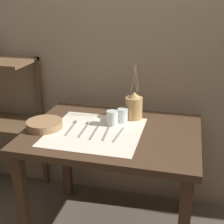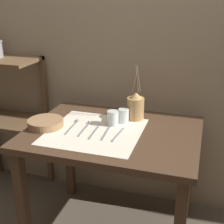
# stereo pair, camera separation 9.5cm
# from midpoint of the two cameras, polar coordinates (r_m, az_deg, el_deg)

# --- Properties ---
(stone_wall_back) EXTENTS (7.00, 0.06, 2.40)m
(stone_wall_back) POSITION_cam_midpoint_polar(r_m,az_deg,el_deg) (2.26, 5.28, 11.66)
(stone_wall_back) COLOR gray
(stone_wall_back) RESTS_ON ground_plane
(wooden_table) EXTENTS (1.05, 0.80, 0.78)m
(wooden_table) POSITION_cam_midpoint_polar(r_m,az_deg,el_deg) (1.96, 1.53, -6.42)
(wooden_table) COLOR #422D1E
(wooden_table) RESTS_ON ground_plane
(wooden_shelf_unit) EXTENTS (0.57, 0.35, 1.11)m
(wooden_shelf_unit) POSITION_cam_midpoint_polar(r_m,az_deg,el_deg) (2.58, -17.70, 2.41)
(wooden_shelf_unit) COLOR brown
(wooden_shelf_unit) RESTS_ON ground_plane
(linen_cloth) EXTENTS (0.55, 0.55, 0.00)m
(linen_cloth) POSITION_cam_midpoint_polar(r_m,az_deg,el_deg) (1.89, -1.70, -3.54)
(linen_cloth) COLOR beige
(linen_cloth) RESTS_ON wooden_table
(pitcher_with_flowers) EXTENTS (0.11, 0.11, 0.37)m
(pitcher_with_flowers) POSITION_cam_midpoint_polar(r_m,az_deg,el_deg) (2.05, 5.63, 0.91)
(pitcher_with_flowers) COLOR #A87F4C
(pitcher_with_flowers) RESTS_ON wooden_table
(wooden_bowl) EXTENTS (0.22, 0.22, 0.05)m
(wooden_bowl) POSITION_cam_midpoint_polar(r_m,az_deg,el_deg) (1.98, -10.72, -2.04)
(wooden_bowl) COLOR #8E6B47
(wooden_bowl) RESTS_ON wooden_table
(glass_tumbler_near) EXTENTS (0.07, 0.07, 0.09)m
(glass_tumbler_near) POSITION_cam_midpoint_polar(r_m,az_deg,el_deg) (1.96, 1.53, -1.13)
(glass_tumbler_near) COLOR silver
(glass_tumbler_near) RESTS_ON wooden_table
(glass_tumbler_far) EXTENTS (0.07, 0.07, 0.09)m
(glass_tumbler_far) POSITION_cam_midpoint_polar(r_m,az_deg,el_deg) (2.01, 3.47, -0.68)
(glass_tumbler_far) COLOR silver
(glass_tumbler_far) RESTS_ON wooden_table
(spoon_outer) EXTENTS (0.03, 0.22, 0.02)m
(spoon_outer) POSITION_cam_midpoint_polar(r_m,az_deg,el_deg) (2.00, -5.47, -2.14)
(spoon_outer) COLOR gray
(spoon_outer) RESTS_ON wooden_table
(spoon_inner) EXTENTS (0.03, 0.22, 0.02)m
(spoon_inner) POSITION_cam_midpoint_polar(r_m,az_deg,el_deg) (1.96, -3.18, -2.47)
(spoon_inner) COLOR gray
(spoon_inner) RESTS_ON wooden_table
(fork_outer) EXTENTS (0.02, 0.21, 0.00)m
(fork_outer) POSITION_cam_midpoint_polar(r_m,az_deg,el_deg) (1.88, -1.80, -3.65)
(fork_outer) COLOR gray
(fork_outer) RESTS_ON wooden_table
(knife_center) EXTENTS (0.03, 0.21, 0.00)m
(knife_center) POSITION_cam_midpoint_polar(r_m,az_deg,el_deg) (1.86, 0.35, -3.83)
(knife_center) COLOR gray
(knife_center) RESTS_ON wooden_table
(fork_inner) EXTENTS (0.03, 0.21, 0.00)m
(fork_inner) POSITION_cam_midpoint_polar(r_m,az_deg,el_deg) (1.84, 2.60, -4.17)
(fork_inner) COLOR gray
(fork_inner) RESTS_ON wooden_table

